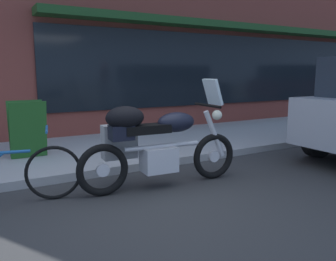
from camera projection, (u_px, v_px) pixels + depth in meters
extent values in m
plane|color=#303030|center=(162.00, 201.00, 4.03)|extent=(80.00, 80.00, 0.00)
cube|color=brown|center=(300.00, 3.00, 10.64)|extent=(22.44, 0.35, 7.17)
cube|color=black|center=(301.00, 70.00, 10.80)|extent=(15.71, 0.06, 1.80)
cube|color=#1E471E|center=(310.00, 33.00, 10.43)|extent=(15.71, 0.60, 0.16)
torus|color=black|center=(214.00, 156.00, 4.86)|extent=(0.65, 0.13, 0.64)
cylinder|color=silver|center=(214.00, 156.00, 4.86)|extent=(0.16, 0.07, 0.16)
torus|color=black|center=(103.00, 170.00, 4.17)|extent=(0.65, 0.13, 0.64)
cylinder|color=silver|center=(103.00, 170.00, 4.17)|extent=(0.16, 0.07, 0.16)
cube|color=silver|center=(159.00, 159.00, 4.49)|extent=(0.46, 0.33, 0.32)
cylinder|color=silver|center=(162.00, 146.00, 4.48)|extent=(1.04, 0.13, 0.06)
ellipsoid|color=black|center=(176.00, 122.00, 4.52)|extent=(0.54, 0.32, 0.26)
cube|color=black|center=(146.00, 129.00, 4.34)|extent=(0.62, 0.28, 0.11)
cube|color=black|center=(121.00, 133.00, 4.20)|extent=(0.29, 0.24, 0.18)
cylinder|color=silver|center=(214.00, 134.00, 4.81)|extent=(0.35, 0.09, 0.67)
cylinder|color=black|center=(207.00, 105.00, 4.69)|extent=(0.08, 0.62, 0.04)
cube|color=silver|center=(213.00, 92.00, 4.69)|extent=(0.17, 0.33, 0.35)
sphere|color=#EAEACC|center=(217.00, 115.00, 4.78)|extent=(0.14, 0.14, 0.14)
cube|color=#A0A0A0|center=(119.00, 142.00, 4.46)|extent=(0.45, 0.23, 0.44)
cube|color=black|center=(116.00, 140.00, 4.56)|extent=(0.37, 0.04, 0.03)
ellipsoid|color=black|center=(125.00, 118.00, 4.20)|extent=(0.50, 0.35, 0.28)
torus|color=black|center=(54.00, 173.00, 4.05)|extent=(0.64, 0.17, 0.64)
cylinder|color=#1E5999|center=(2.00, 153.00, 3.84)|extent=(0.58, 0.15, 0.04)
cylinder|color=#1E5999|center=(47.00, 129.00, 3.95)|extent=(0.12, 0.48, 0.03)
cylinder|color=black|center=(318.00, 138.00, 6.13)|extent=(0.66, 0.22, 0.66)
cube|color=#1E511E|center=(29.00, 130.00, 5.48)|extent=(0.55, 0.19, 0.91)
cube|color=#1E511E|center=(27.00, 128.00, 5.67)|extent=(0.55, 0.19, 0.91)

